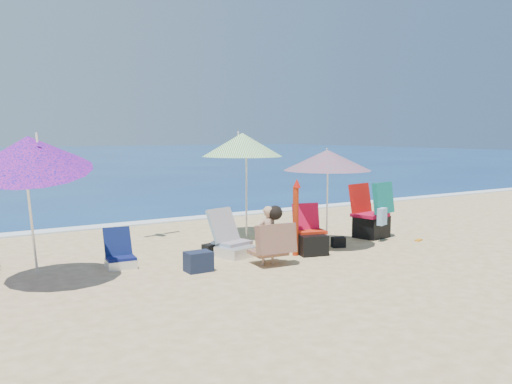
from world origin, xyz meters
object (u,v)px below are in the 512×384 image
umbrella_striped (242,145)px  person_center (271,237)px  chair_navy (120,257)px  chair_rainbow (232,243)px  umbrella_blue (29,153)px  camp_chair_left (311,239)px  furled_umbrella (296,214)px  umbrella_turquoise (327,160)px  camp_chair_right (372,217)px

umbrella_striped → person_center: size_ratio=2.23×
chair_navy → chair_rainbow: bearing=-5.9°
umbrella_blue → camp_chair_left: (4.62, -0.40, -1.62)m
chair_navy → umbrella_blue: bearing=-161.9°
camp_chair_left → person_center: (-1.10, -0.35, 0.21)m
camp_chair_left → chair_rainbow: bearing=152.6°
furled_umbrella → chair_navy: 3.08m
umbrella_turquoise → chair_navy: (-3.81, 0.59, -1.49)m
furled_umbrella → umbrella_striped: bearing=88.0°
umbrella_striped → furled_umbrella: bearing=-92.0°
umbrella_striped → camp_chair_left: bearing=-82.8°
chair_rainbow → person_center: (0.16, -1.00, 0.26)m
umbrella_striped → camp_chair_right: bearing=-32.4°
umbrella_striped → furled_umbrella: umbrella_striped is taller
furled_umbrella → person_center: size_ratio=1.38×
furled_umbrella → chair_rainbow: bearing=146.4°
chair_navy → person_center: size_ratio=0.63×
chair_navy → camp_chair_left: (3.23, -0.85, 0.10)m
chair_navy → camp_chair_left: camp_chair_left is taller
umbrella_striped → chair_navy: 3.63m
furled_umbrella → person_center: bearing=-154.5°
umbrella_turquoise → person_center: umbrella_turquoise is taller
camp_chair_left → camp_chair_right: size_ratio=0.76×
umbrella_turquoise → umbrella_blue: umbrella_blue is taller
camp_chair_left → camp_chair_right: bearing=14.4°
umbrella_blue → chair_rainbow: 3.76m
chair_rainbow → umbrella_turquoise: bearing=-11.7°
umbrella_blue → furled_umbrella: bearing=-5.0°
umbrella_blue → camp_chair_right: size_ratio=1.97×
person_center → chair_rainbow: bearing=99.0°
umbrella_blue → furled_umbrella: size_ratio=1.69×
camp_chair_right → umbrella_blue: bearing=-179.0°
camp_chair_left → person_center: bearing=-162.4°
person_center → furled_umbrella: bearing=25.5°
umbrella_turquoise → camp_chair_left: size_ratio=2.13×
umbrella_striped → camp_chair_left: (0.25, -1.96, -1.66)m
chair_navy → camp_chair_right: bearing=-3.6°
umbrella_blue → chair_rainbow: (3.36, 0.25, -1.67)m
umbrella_striped → chair_rainbow: umbrella_striped is taller
umbrella_striped → camp_chair_right: size_ratio=1.88×
chair_rainbow → camp_chair_left: size_ratio=1.07×
person_center → umbrella_turquoise: bearing=20.1°
camp_chair_left → camp_chair_right: 2.10m
umbrella_striped → chair_navy: (-2.98, -1.11, -1.76)m
camp_chair_right → person_center: (-3.12, -0.87, 0.06)m
camp_chair_right → camp_chair_left: bearing=-165.6°
umbrella_striped → chair_navy: bearing=-159.6°
chair_rainbow → furled_umbrella: bearing=-33.6°
umbrella_turquoise → chair_navy: bearing=171.3°
camp_chair_left → furled_umbrella: bearing=175.5°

